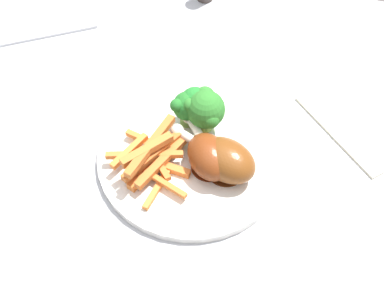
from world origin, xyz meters
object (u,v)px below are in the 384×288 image
at_px(broccoli_floret_front, 187,107).
at_px(broccoli_floret_back, 206,109).
at_px(dinner_plate, 192,155).
at_px(dining_table, 219,170).
at_px(fork, 42,35).
at_px(carrot_fries_pile, 152,158).
at_px(chicken_drumstick_far, 224,159).
at_px(chicken_drumstick_near, 211,156).
at_px(broccoli_floret_middle, 194,104).

xyz_separation_m(broccoli_floret_front, broccoli_floret_back, (-0.03, 0.00, 0.01)).
distance_m(dinner_plate, broccoli_floret_front, 0.07).
bearing_deg(dining_table, broccoli_floret_back, 21.89).
relative_size(broccoli_floret_back, fork, 0.36).
bearing_deg(broccoli_floret_front, fork, -21.90).
relative_size(dining_table, broccoli_floret_back, 17.84).
height_order(broccoli_floret_back, carrot_fries_pile, broccoli_floret_back).
bearing_deg(dinner_plate, fork, -27.94).
relative_size(broccoli_floret_front, chicken_drumstick_far, 0.41).
bearing_deg(dining_table, chicken_drumstick_near, 91.83).
distance_m(broccoli_floret_middle, carrot_fries_pile, 0.10).
bearing_deg(chicken_drumstick_far, dinner_plate, -16.36).
distance_m(dining_table, broccoli_floret_back, 0.16).
distance_m(broccoli_floret_back, chicken_drumstick_far, 0.08).
distance_m(broccoli_floret_middle, chicken_drumstick_near, 0.08).
height_order(broccoli_floret_front, broccoli_floret_middle, broccoli_floret_middle).
height_order(dining_table, chicken_drumstick_near, chicken_drumstick_near).
bearing_deg(broccoli_floret_front, carrot_fries_pile, 75.18).
relative_size(broccoli_floret_middle, chicken_drumstick_far, 0.43).
xyz_separation_m(carrot_fries_pile, chicken_drumstick_far, (-0.09, -0.02, 0.01)).
height_order(broccoli_floret_middle, fork, broccoli_floret_middle).
xyz_separation_m(dining_table, chicken_drumstick_near, (-0.00, 0.07, 0.14)).
height_order(carrot_fries_pile, chicken_drumstick_near, chicken_drumstick_near).
xyz_separation_m(chicken_drumstick_near, fork, (0.35, -0.18, -0.03)).
bearing_deg(broccoli_floret_middle, fork, -20.35).
height_order(carrot_fries_pile, fork, carrot_fries_pile).
bearing_deg(broccoli_floret_front, broccoli_floret_back, 178.41).
relative_size(broccoli_floret_front, fork, 0.30).
distance_m(dinner_plate, broccoli_floret_back, 0.07).
bearing_deg(dining_table, fork, -17.64).
height_order(broccoli_floret_back, chicken_drumstick_far, broccoli_floret_back).
distance_m(carrot_fries_pile, fork, 0.34).
relative_size(dining_table, carrot_fries_pile, 9.35).
bearing_deg(chicken_drumstick_far, chicken_drumstick_near, -2.32).
bearing_deg(chicken_drumstick_far, fork, -26.51).
relative_size(broccoli_floret_middle, carrot_fries_pile, 0.46).
bearing_deg(chicken_drumstick_near, broccoli_floret_back, -67.46).
height_order(broccoli_floret_middle, broccoli_floret_back, broccoli_floret_back).
bearing_deg(chicken_drumstick_far, broccoli_floret_middle, -48.24).
bearing_deg(broccoli_floret_middle, dinner_plate, 103.89).
distance_m(dining_table, broccoli_floret_middle, 0.16).
bearing_deg(broccoli_floret_back, fork, -20.34).
xyz_separation_m(dinner_plate, broccoli_floret_middle, (0.01, -0.06, 0.04)).
xyz_separation_m(dining_table, carrot_fries_pile, (0.07, 0.09, 0.13)).
bearing_deg(fork, broccoli_floret_front, 124.13).
bearing_deg(broccoli_floret_back, chicken_drumstick_near, 112.54).
bearing_deg(dinner_plate, chicken_drumstick_near, 156.21).
relative_size(dinner_plate, broccoli_floret_front, 4.64).
height_order(carrot_fries_pile, chicken_drumstick_far, chicken_drumstick_far).
relative_size(dining_table, fork, 6.37).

